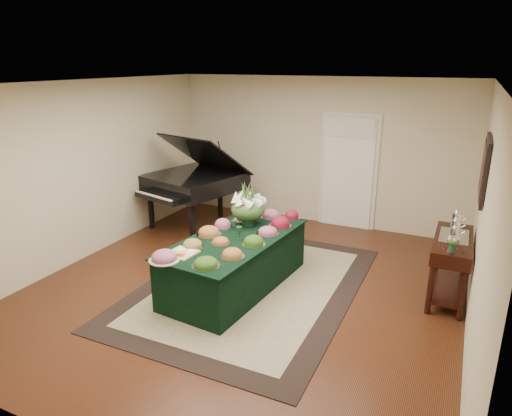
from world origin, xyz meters
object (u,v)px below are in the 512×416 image
at_px(buffet_table, 236,262).
at_px(floral_centerpiece, 248,205).
at_px(mahogany_sideboard, 452,252).
at_px(grand_piano, 194,181).

distance_m(buffet_table, floral_centerpiece, 0.84).
bearing_deg(mahogany_sideboard, grand_piano, 168.17).
relative_size(buffet_table, floral_centerpiece, 4.70).
xyz_separation_m(grand_piano, mahogany_sideboard, (4.42, -0.93, -0.22)).
distance_m(floral_centerpiece, grand_piano, 2.16).
relative_size(floral_centerpiece, grand_piano, 0.25).
bearing_deg(mahogany_sideboard, buffet_table, -161.17).
height_order(buffet_table, mahogany_sideboard, mahogany_sideboard).
height_order(floral_centerpiece, mahogany_sideboard, floral_centerpiece).
xyz_separation_m(buffet_table, floral_centerpiece, (-0.06, 0.52, 0.66)).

